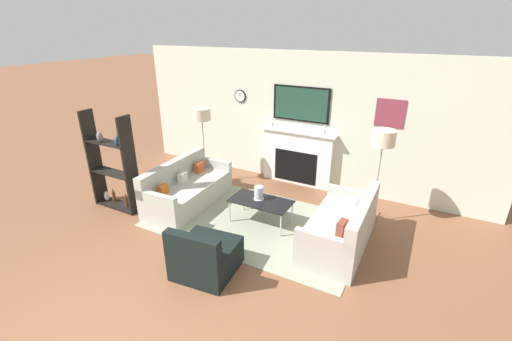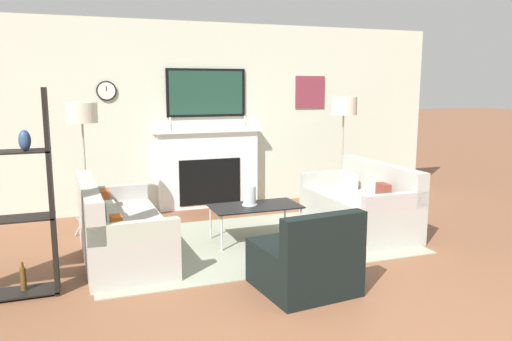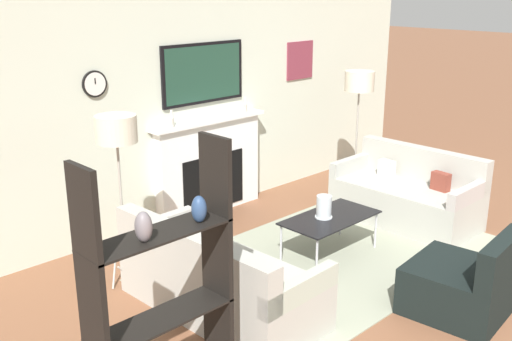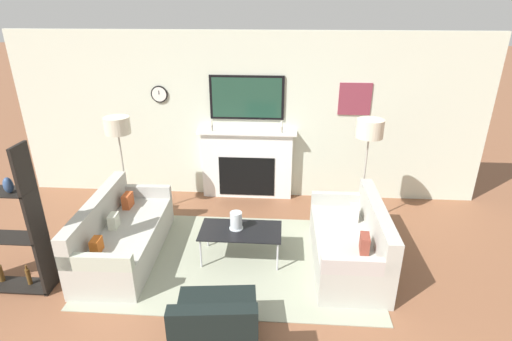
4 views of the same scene
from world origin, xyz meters
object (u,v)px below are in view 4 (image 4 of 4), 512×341
object	(u,v)px
couch_left	(122,236)
armchair	(216,329)
floor_lamp_left	(117,127)
floor_lamp_right	(370,130)
couch_right	(351,244)
hurricane_candle	(236,221)
coffee_table	(241,232)

from	to	relation	value
couch_left	armchair	world-z (taller)	couch_left
floor_lamp_left	floor_lamp_right	world-z (taller)	floor_lamp_right
couch_right	hurricane_candle	xyz separation A→B (m)	(-1.45, 0.08, 0.23)
couch_left	floor_lamp_right	bearing A→B (deg)	16.82
couch_left	hurricane_candle	distance (m)	1.51
couch_left	hurricane_candle	size ratio (longest dim) A/B	8.00
hurricane_candle	floor_lamp_left	distance (m)	2.19
coffee_table	floor_lamp_left	bearing A→B (deg)	152.98
couch_left	hurricane_candle	bearing A→B (deg)	3.01
hurricane_candle	floor_lamp_right	distance (m)	2.17
coffee_table	floor_lamp_right	bearing A→B (deg)	29.19
floor_lamp_right	hurricane_candle	bearing A→B (deg)	-152.66
hurricane_candle	couch_left	bearing A→B (deg)	-176.99
couch_right	hurricane_candle	world-z (taller)	couch_right
couch_left	hurricane_candle	world-z (taller)	couch_left
couch_left	couch_right	distance (m)	2.94
couch_right	coffee_table	world-z (taller)	couch_right
armchair	coffee_table	world-z (taller)	armchair
couch_left	armchair	xyz separation A→B (m)	(1.47, -1.45, -0.03)
armchair	hurricane_candle	world-z (taller)	armchair
couch_right	hurricane_candle	distance (m)	1.47
couch_left	floor_lamp_left	bearing A→B (deg)	106.12
couch_left	floor_lamp_right	size ratio (longest dim) A/B	1.12
couch_right	floor_lamp_right	world-z (taller)	floor_lamp_right
coffee_table	hurricane_candle	bearing A→B (deg)	147.20
couch_left	couch_right	world-z (taller)	couch_right
armchair	hurricane_candle	xyz separation A→B (m)	(0.02, 1.53, 0.27)
coffee_table	armchair	bearing A→B (deg)	-92.93
couch_left	couch_right	xyz separation A→B (m)	(2.94, 0.00, 0.01)
couch_left	floor_lamp_right	distance (m)	3.57
armchair	couch_right	bearing A→B (deg)	44.83
couch_left	floor_lamp_left	world-z (taller)	floor_lamp_left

